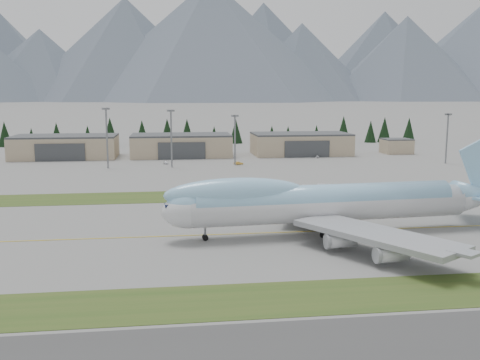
{
  "coord_description": "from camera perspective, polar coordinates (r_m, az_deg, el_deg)",
  "views": [
    {
      "loc": [
        -19.8,
        -112.88,
        30.46
      ],
      "look_at": [
        -2.09,
        24.39,
        8.0
      ],
      "focal_mm": 40.0,
      "sensor_mm": 36.0,
      "label": 1
    }
  ],
  "objects": [
    {
      "name": "service_vehicle_a",
      "position": [
        235.71,
        -7.94,
        1.7
      ],
      "size": [
        2.36,
        3.97,
        1.27
      ],
      "primitive_type": "imported",
      "rotation": [
        0.0,
        0.0,
        0.25
      ],
      "color": "white",
      "rests_on": "ground"
    },
    {
      "name": "hangar_left",
      "position": [
        268.7,
        -18.12,
        3.41
      ],
      "size": [
        48.0,
        26.6,
        10.8
      ],
      "color": "tan",
      "rests_on": "ground"
    },
    {
      "name": "hangar_center",
      "position": [
        264.01,
        -6.29,
        3.71
      ],
      "size": [
        48.0,
        26.6,
        10.8
      ],
      "color": "tan",
      "rests_on": "ground"
    },
    {
      "name": "conifer_belt",
      "position": [
        325.2,
        -3.93,
        5.13
      ],
      "size": [
        271.08,
        14.62,
        16.68
      ],
      "color": "black",
      "rests_on": "ground"
    },
    {
      "name": "service_vehicle_b",
      "position": [
        231.46,
        -0.17,
        1.66
      ],
      "size": [
        4.26,
        2.27,
        1.33
      ],
      "primitive_type": "imported",
      "rotation": [
        0.0,
        0.0,
        1.79
      ],
      "color": "gold",
      "rests_on": "ground"
    },
    {
      "name": "mountain_ridge_front",
      "position": [
        2318.85,
        -6.97,
        13.91
      ],
      "size": [
        4390.5,
        1317.87,
        493.43
      ],
      "color": "#4C5A65",
      "rests_on": "ground"
    },
    {
      "name": "taxiway_line_main",
      "position": [
        118.58,
        2.52,
        -5.68
      ],
      "size": [
        400.0,
        0.4,
        0.02
      ],
      "primitive_type": "cube",
      "color": "gold",
      "rests_on": "ground"
    },
    {
      "name": "mountain_ridge_rear",
      "position": [
        3027.05,
        -3.85,
        13.42
      ],
      "size": [
        4488.34,
        1049.37,
        524.69
      ],
      "color": "#4C5A65",
      "rests_on": "ground"
    },
    {
      "name": "service_vehicle_c",
      "position": [
        258.71,
        8.26,
        2.36
      ],
      "size": [
        2.8,
        4.01,
        1.08
      ],
      "primitive_type": "imported",
      "rotation": [
        0.0,
        0.0,
        -0.39
      ],
      "color": "#B8B9BD",
      "rests_on": "ground"
    },
    {
      "name": "floodlight_masts",
      "position": [
        224.11,
        -5.43,
        5.48
      ],
      "size": [
        201.53,
        10.2,
        24.76
      ],
      "color": "slate",
      "rests_on": "ground"
    },
    {
      "name": "hangar_right",
      "position": [
        271.81,
        6.49,
        3.87
      ],
      "size": [
        48.0,
        26.6,
        10.8
      ],
      "color": "tan",
      "rests_on": "ground"
    },
    {
      "name": "grass_strip_far",
      "position": [
        162.01,
        -0.2,
        -1.62
      ],
      "size": [
        400.0,
        18.0,
        0.08
      ],
      "primitive_type": "cube",
      "color": "#314D1B",
      "rests_on": "ground"
    },
    {
      "name": "grass_strip_near",
      "position": [
        83.23,
        7.1,
        -12.32
      ],
      "size": [
        400.0,
        14.0,
        0.08
      ],
      "primitive_type": "cube",
      "color": "#314D1B",
      "rests_on": "ground"
    },
    {
      "name": "ground",
      "position": [
        118.58,
        2.52,
        -5.68
      ],
      "size": [
        7000.0,
        7000.0,
        0.0
      ],
      "primitive_type": "plane",
      "color": "slate",
      "rests_on": "ground"
    },
    {
      "name": "boeing_747_freighter",
      "position": [
        117.88,
        9.19,
        -2.35
      ],
      "size": [
        81.35,
        70.11,
        21.44
      ],
      "rotation": [
        0.0,
        0.0,
        0.07
      ],
      "color": "silver",
      "rests_on": "ground"
    },
    {
      "name": "control_shed",
      "position": [
        286.27,
        16.36,
        3.5
      ],
      "size": [
        14.0,
        12.0,
        7.6
      ],
      "color": "tan",
      "rests_on": "ground"
    }
  ]
}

